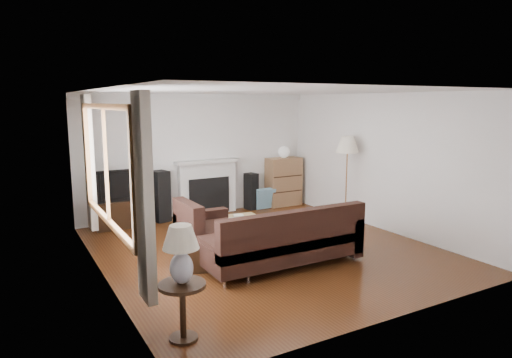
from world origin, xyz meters
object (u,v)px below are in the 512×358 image
floor_lamp (346,180)px  side_table (183,311)px  sectional_sofa (282,237)px  bookshelf (284,182)px  coffee_table (230,230)px  tv_stand (123,213)px

floor_lamp → side_table: 5.11m
sectional_sofa → floor_lamp: 2.74m
side_table → floor_lamp: bearing=31.5°
bookshelf → coffee_table: size_ratio=1.05×
bookshelf → sectional_sofa: size_ratio=0.43×
bookshelf → side_table: bearing=-132.1°
bookshelf → floor_lamp: (0.20, -1.92, 0.30)m
bookshelf → side_table: (-4.13, -4.57, -0.25)m
coffee_table → side_table: size_ratio=1.76×
tv_stand → side_table: bearing=-96.1°
coffee_table → side_table: 3.24m
tv_stand → bookshelf: bookshelf is taller
tv_stand → floor_lamp: (3.85, -1.87, 0.59)m
bookshelf → tv_stand: bearing=-179.3°
tv_stand → coffee_table: size_ratio=0.99×
coffee_table → floor_lamp: 2.58m
floor_lamp → coffee_table: bearing=179.6°
floor_lamp → side_table: bearing=-148.5°
floor_lamp → side_table: floor_lamp is taller
coffee_table → side_table: bearing=-120.3°
coffee_table → side_table: side_table is taller
sectional_sofa → coffee_table: 1.39m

